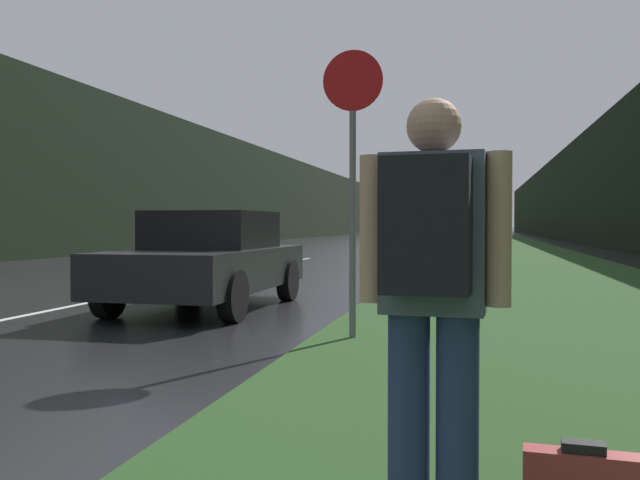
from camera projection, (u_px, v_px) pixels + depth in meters
name	position (u px, v px, depth m)	size (l,w,h in m)	color
grass_verge	(499.00, 245.00, 39.45)	(6.00, 240.00, 0.02)	#26471E
lane_stripe_b	(38.00, 313.00, 9.29)	(0.12, 3.00, 0.01)	silver
lane_stripe_c	(224.00, 275.00, 16.11)	(0.12, 3.00, 0.01)	silver
lane_stripe_d	(299.00, 260.00, 22.93)	(0.12, 3.00, 0.01)	silver
treeline_far_side	(267.00, 197.00, 53.02)	(2.00, 140.00, 6.74)	black
treeline_near_side	(583.00, 193.00, 47.76)	(2.00, 140.00, 6.86)	black
stop_sign	(353.00, 166.00, 7.12)	(0.64, 0.07, 3.05)	slate
hitchhiker_with_backpack	(432.00, 285.00, 2.62)	(0.59, 0.43, 1.71)	navy
car_passing_near	(209.00, 260.00, 9.83)	(1.91, 4.04, 1.41)	black
car_passing_far	(412.00, 233.00, 40.69)	(1.83, 4.53, 1.42)	#9E9EA3
car_oncoming	(380.00, 231.00, 57.24)	(1.84, 4.47, 1.37)	black
delivery_truck	(416.00, 220.00, 90.40)	(2.43, 7.33, 3.36)	gray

